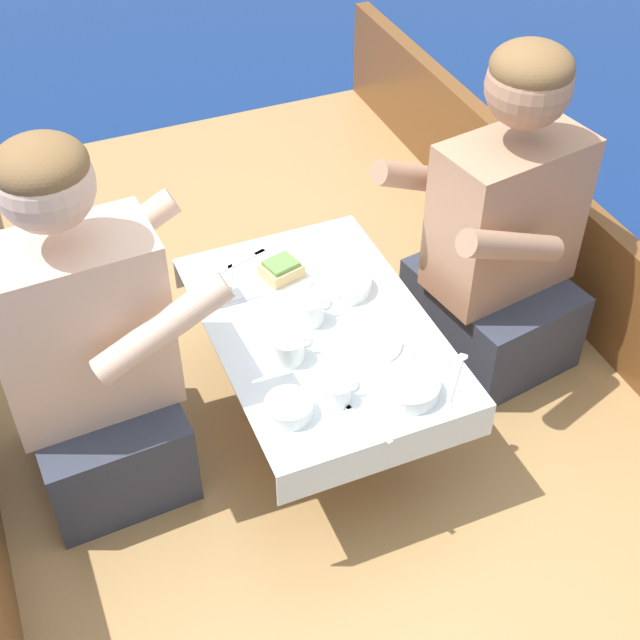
{
  "coord_description": "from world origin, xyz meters",
  "views": [
    {
      "loc": [
        -0.65,
        -1.51,
        2.19
      ],
      "look_at": [
        0.0,
        0.06,
        0.66
      ],
      "focal_mm": 50.0,
      "sensor_mm": 36.0,
      "label": 1
    }
  ],
  "objects_px": {
    "person_port": "(89,355)",
    "sandwich": "(281,269)",
    "person_starboard": "(501,240)",
    "coffee_cup_port": "(289,349)",
    "coffee_cup_starboard": "(311,310)",
    "coffee_cup_center": "(339,392)"
  },
  "relations": [
    {
      "from": "person_port",
      "to": "person_starboard",
      "type": "distance_m",
      "value": 1.15
    },
    {
      "from": "person_starboard",
      "to": "sandwich",
      "type": "height_order",
      "value": "person_starboard"
    },
    {
      "from": "person_port",
      "to": "coffee_cup_center",
      "type": "relative_size",
      "value": 11.23
    },
    {
      "from": "person_starboard",
      "to": "coffee_cup_port",
      "type": "xyz_separation_m",
      "value": [
        -0.69,
        -0.16,
        -0.02
      ]
    },
    {
      "from": "person_starboard",
      "to": "sandwich",
      "type": "distance_m",
      "value": 0.62
    },
    {
      "from": "person_port",
      "to": "sandwich",
      "type": "bearing_deg",
      "value": 13.01
    },
    {
      "from": "coffee_cup_port",
      "to": "coffee_cup_starboard",
      "type": "relative_size",
      "value": 1.08
    },
    {
      "from": "person_port",
      "to": "person_starboard",
      "type": "bearing_deg",
      "value": -2.36
    },
    {
      "from": "sandwich",
      "to": "coffee_cup_port",
      "type": "relative_size",
      "value": 1.11
    },
    {
      "from": "person_port",
      "to": "coffee_cup_port",
      "type": "relative_size",
      "value": 9.29
    },
    {
      "from": "person_starboard",
      "to": "sandwich",
      "type": "xyz_separation_m",
      "value": [
        -0.6,
        0.15,
        -0.03
      ]
    },
    {
      "from": "coffee_cup_starboard",
      "to": "coffee_cup_center",
      "type": "relative_size",
      "value": 1.12
    },
    {
      "from": "person_port",
      "to": "coffee_cup_center",
      "type": "xyz_separation_m",
      "value": [
        0.52,
        -0.32,
        -0.03
      ]
    },
    {
      "from": "person_starboard",
      "to": "coffee_cup_port",
      "type": "distance_m",
      "value": 0.71
    },
    {
      "from": "person_port",
      "to": "coffee_cup_starboard",
      "type": "height_order",
      "value": "person_port"
    },
    {
      "from": "coffee_cup_center",
      "to": "person_port",
      "type": "bearing_deg",
      "value": 148.24
    },
    {
      "from": "coffee_cup_port",
      "to": "coffee_cup_starboard",
      "type": "distance_m",
      "value": 0.15
    },
    {
      "from": "coffee_cup_port",
      "to": "coffee_cup_starboard",
      "type": "xyz_separation_m",
      "value": [
        0.1,
        0.11,
        0.0
      ]
    },
    {
      "from": "sandwich",
      "to": "coffee_cup_center",
      "type": "bearing_deg",
      "value": -94.4
    },
    {
      "from": "coffee_cup_starboard",
      "to": "person_starboard",
      "type": "bearing_deg",
      "value": 4.42
    },
    {
      "from": "person_port",
      "to": "sandwich",
      "type": "relative_size",
      "value": 8.4
    },
    {
      "from": "person_starboard",
      "to": "sandwich",
      "type": "relative_size",
      "value": 8.28
    }
  ]
}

